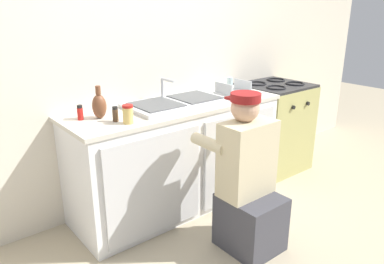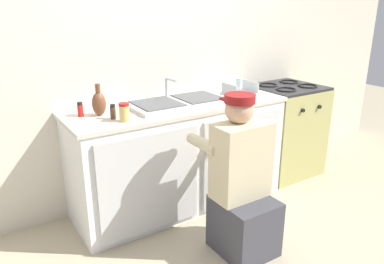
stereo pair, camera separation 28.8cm
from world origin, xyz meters
The scene contains 13 objects.
ground_plane centered at (0.00, 0.00, 0.00)m, with size 12.00×12.00×0.00m, color tan.
back_wall centered at (0.00, 0.65, 1.25)m, with size 6.00×0.10×2.50m, color beige.
counter_cabinet centered at (0.00, 0.29, 0.43)m, with size 1.77×0.62×0.85m.
countertop centered at (0.00, 0.30, 0.87)m, with size 1.81×0.62×0.03m, color beige.
sink_double_basin centered at (0.00, 0.30, 0.90)m, with size 0.80×0.44×0.19m.
stove_range centered at (1.23, 0.30, 0.45)m, with size 0.64×0.62×0.91m.
plumber_person centered at (0.03, -0.47, 0.46)m, with size 0.42×0.61×1.10m.
dish_rack_tray centered at (0.62, 0.28, 0.91)m, with size 0.28×0.22×0.11m.
spice_bottle_pepper centered at (-0.59, 0.20, 0.94)m, with size 0.04×0.04×0.10m.
condiment_jar centered at (-0.54, 0.11, 0.95)m, with size 0.07×0.07×0.13m.
vase_decorative centered at (-0.64, 0.34, 0.98)m, with size 0.10×0.10×0.23m.
spice_bottle_red centered at (-0.76, 0.39, 0.94)m, with size 0.04×0.04×0.10m.
water_glass centered at (0.77, 0.48, 0.94)m, with size 0.06×0.06×0.10m.
Camera 1 is at (-1.71, -2.03, 1.65)m, focal length 35.00 mm.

